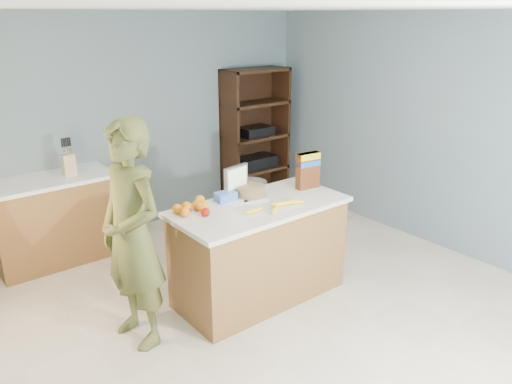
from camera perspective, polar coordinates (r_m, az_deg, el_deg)
floor at (r=4.53m, az=2.84°, el=-13.20°), size 4.50×5.00×0.02m
walls at (r=3.89m, az=3.25°, el=7.72°), size 4.52×5.02×2.51m
counter_peninsula at (r=4.52m, az=0.40°, el=-7.17°), size 1.56×0.76×0.90m
back_cabinet at (r=5.58m, az=-22.06°, el=-2.91°), size 1.24×0.62×0.90m
shelving_unit at (r=6.79m, az=-0.32°, el=6.09°), size 0.90×0.40×1.80m
person at (r=3.85m, az=-13.96°, el=-4.88°), size 0.51×0.70×1.78m
knife_block at (r=5.43m, az=-20.62°, el=3.03°), size 0.12×0.10×0.31m
envelopes at (r=4.38m, az=-0.95°, el=-1.10°), size 0.38×0.26×0.00m
bananas at (r=4.22m, az=2.30°, el=-1.66°), size 0.58×0.20×0.04m
apples at (r=4.09m, az=-6.93°, el=-2.29°), size 0.19×0.18×0.07m
oranges at (r=4.20m, az=-7.13°, el=-1.59°), size 0.35×0.24×0.08m
blue_carton at (r=4.40m, az=-3.49°, el=-0.53°), size 0.19×0.13×0.08m
salad_bowl at (r=4.52m, az=-0.65°, el=0.29°), size 0.30×0.30×0.13m
tv at (r=4.48m, az=-2.29°, el=1.50°), size 0.28×0.12×0.28m
cereal_box at (r=4.70m, az=5.96°, el=2.76°), size 0.24×0.11×0.34m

